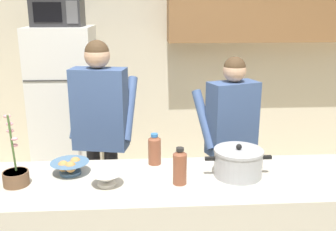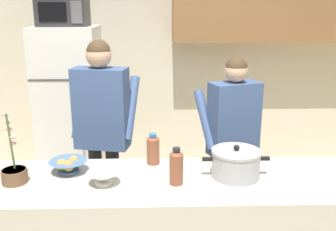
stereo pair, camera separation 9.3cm
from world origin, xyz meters
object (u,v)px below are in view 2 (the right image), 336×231
Objects in this scene: microwave at (63,12)px; bottle_far_corner at (176,166)px; person_near_pot at (102,118)px; cooking_pot at (236,163)px; potted_orchid at (14,172)px; refrigerator at (71,110)px; bread_bowl at (68,165)px; empty_bowl at (103,177)px; bottle_mid_counter at (153,149)px; person_by_sink at (233,130)px.

microwave is 2.10× the size of bottle_far_corner.
person_near_pot is 4.07× the size of cooking_pot.
person_near_pot is 0.96m from potted_orchid.
refrigerator is 1.01m from microwave.
bottle_far_corner is at bearing -14.77° from bread_bowl.
empty_bowl is 0.54m from potted_orchid.
bottle_mid_counter is at bearing 17.76° from potted_orchid.
person_by_sink is (1.07, -0.03, -0.10)m from person_near_pot.
microwave reaches higher than potted_orchid.
potted_orchid is at bearing -150.43° from person_by_sink.
empty_bowl is (0.60, -1.91, 0.09)m from refrigerator.
refrigerator is 1.77m from bread_bowl.
cooking_pot reaches higher than bread_bowl.
potted_orchid is at bearing -88.02° from refrigerator.
bottle_far_corner is (-0.37, -0.09, 0.02)m from cooking_pot.
potted_orchid is (-0.97, 0.04, -0.04)m from bottle_far_corner.
microwave reaches higher than bread_bowl.
microwave is 2.25× the size of bottle_mid_counter.
person_by_sink is (1.54, -1.03, 0.09)m from refrigerator.
person_by_sink is 0.87m from bottle_mid_counter.
microwave reaches higher than person_by_sink.
bottle_far_corner is at bearing -166.53° from cooking_pot.
refrigerator reaches higher than bottle_far_corner.
person_near_pot is 1.07m from bottle_far_corner.
microwave reaches higher than person_near_pot.
refrigerator is 2.00m from empty_bowl.
bottle_mid_counter is at bearing -60.84° from refrigerator.
person_by_sink is at bearing -1.61° from person_near_pot.
refrigerator is 3.64× the size of microwave.
refrigerator is 7.21× the size of bread_bowl.
empty_bowl is 0.43m from bottle_mid_counter.
empty_bowl is at bearing -72.37° from microwave.
potted_orchid is at bearing -115.41° from person_near_pot.
microwave reaches higher than empty_bowl.
bottle_far_corner is at bearing -119.94° from person_by_sink.
microwave is at bearing -89.93° from refrigerator.
empty_bowl is (0.24, -0.18, -0.00)m from bread_bowl.
refrigerator reaches higher than person_near_pot.
potted_orchid is (0.06, -1.87, 0.11)m from refrigerator.
potted_orchid is at bearing -155.32° from bread_bowl.
potted_orchid is (-0.54, 0.04, 0.02)m from empty_bowl.
refrigerator is 1.84m from bottle_mid_counter.
bottle_far_corner is at bearing -0.26° from empty_bowl.
bottle_mid_counter is 0.49× the size of potted_orchid.
bread_bowl is 0.56m from bottle_mid_counter.
microwave is at bearing 107.63° from empty_bowl.
bottle_far_corner reaches higher than empty_bowl.
bottle_mid_counter is 0.87m from potted_orchid.
refrigerator is 1.12m from person_near_pot.
person_by_sink reaches higher than bottle_far_corner.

